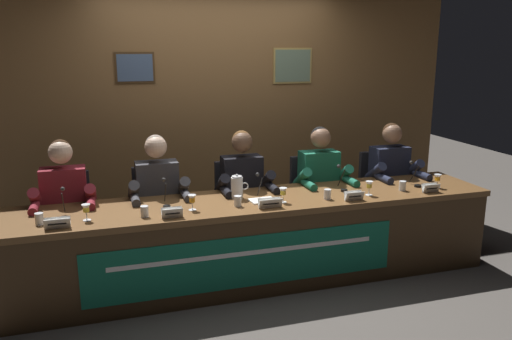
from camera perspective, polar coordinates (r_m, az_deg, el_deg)
The scene contains 35 objects.
ground_plane at distance 4.57m, azimuth 0.00°, elevation -11.91°, with size 12.00×12.00×0.00m, color #4C4742.
wall_back_panelled at distance 5.55m, azimuth -4.38°, elevation 6.69°, with size 5.33×0.14×2.60m.
conference_table at distance 4.27m, azimuth 0.39°, elevation -6.47°, with size 4.13×0.75×0.72m.
chair_far_left at distance 4.76m, azimuth -20.10°, elevation -5.96°, with size 0.44×0.45×0.91m.
panelist_far_left at distance 4.49m, azimuth -20.50°, elevation -3.47°, with size 0.51×0.48×1.23m.
nameplate_far_left at distance 3.88m, azimuth -21.20°, elevation -5.53°, with size 0.18×0.06×0.08m.
juice_glass_far_left at distance 3.96m, azimuth -18.35°, elevation -4.16°, with size 0.06×0.06×0.12m.
water_cup_far_left at distance 4.01m, azimuth -22.92°, elevation -5.07°, with size 0.06×0.06×0.08m.
microphone_far_left at distance 4.09m, azimuth -20.58°, elevation -3.98°, with size 0.06×0.17×0.22m.
chair_left at distance 4.77m, azimuth -10.87°, elevation -5.31°, with size 0.44×0.45×0.91m.
panelist_left at distance 4.50m, azimuth -10.74°, elevation -2.78°, with size 0.51×0.48×1.23m.
nameplate_left at distance 3.88m, azimuth -9.29°, elevation -4.71°, with size 0.16×0.06×0.08m.
juice_glass_left at distance 4.03m, azimuth -7.10°, elevation -3.28°, with size 0.06×0.06×0.12m.
water_cup_left at distance 3.95m, azimuth -12.28°, elevation -4.59°, with size 0.06×0.06×0.08m.
microphone_left at distance 4.16m, azimuth -9.98°, elevation -3.02°, with size 0.06×0.17×0.22m.
chair_center at distance 4.91m, azimuth -1.93°, elevation -4.54°, with size 0.44×0.45×0.91m.
panelist_center at distance 4.64m, azimuth -1.31°, elevation -2.04°, with size 0.51×0.48×1.23m.
nameplate_center at distance 4.06m, azimuth 1.58°, elevation -3.70°, with size 0.19×0.06×0.08m.
juice_glass_center at distance 4.20m, azimuth 3.03°, elevation -2.49°, with size 0.06×0.06×0.12m.
water_cup_center at distance 4.11m, azimuth -2.04°, elevation -3.52°, with size 0.06×0.06×0.08m.
microphone_center at distance 4.26m, azimuth 0.50°, elevation -2.40°, with size 0.06×0.17×0.22m.
chair_right at distance 5.15m, azimuth 6.34°, elevation -3.73°, with size 0.44×0.45×0.91m.
panelist_right at distance 4.90m, azimuth 7.34°, elevation -1.31°, with size 0.51×0.48×1.23m.
nameplate_right at distance 4.33m, azimuth 10.83°, elevation -2.83°, with size 0.16×0.06×0.08m.
juice_glass_right at distance 4.50m, azimuth 12.46°, elevation -1.70°, with size 0.06×0.06×0.12m.
water_cup_right at distance 4.33m, azimuth 7.94°, elevation -2.74°, with size 0.06×0.06×0.08m.
microphone_right at distance 4.61m, azimuth 9.56°, elevation -1.34°, with size 0.06×0.17×0.22m.
chair_far_right at distance 5.49m, azimuth 13.71°, elevation -2.94°, with size 0.44×0.45×0.91m.
panelist_far_right at distance 5.25m, azimuth 14.98°, elevation -0.64°, with size 0.51×0.48×1.23m.
nameplate_far_right at distance 4.74m, azimuth 18.82°, elevation -1.89°, with size 0.16×0.06×0.08m.
juice_glass_far_right at distance 4.90m, azimuth 19.51°, elevation -0.89°, with size 0.06×0.06×0.12m.
water_cup_far_right at distance 4.73m, azimuth 15.95°, elevation -1.75°, with size 0.06×0.06×0.08m.
microphone_far_right at distance 4.91m, azimuth 17.29°, elevation -0.84°, with size 0.06×0.17×0.22m.
water_pitcher_central at distance 4.31m, azimuth -2.11°, elevation -1.93°, with size 0.15×0.10×0.21m.
document_stack_center at distance 4.25m, azimuth 0.74°, elevation -3.39°, with size 0.22×0.17×0.01m.
Camera 1 is at (-1.21, -3.94, 1.98)m, focal length 36.03 mm.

